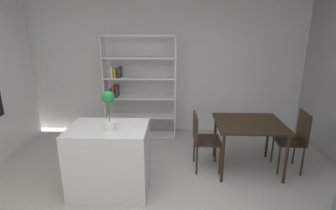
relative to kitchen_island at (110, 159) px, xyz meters
name	(u,v)px	position (x,y,z in m)	size (l,w,h in m)	color
back_partition	(153,66)	(0.40, 2.29, 0.94)	(6.25, 0.06, 2.79)	silver
kitchen_island	(110,159)	(0.00, 0.00, 0.00)	(1.03, 0.73, 0.92)	silver
potted_plant_on_island	(109,107)	(0.06, -0.10, 0.76)	(0.15, 0.15, 0.51)	white
open_bookshelf	(136,91)	(0.07, 1.91, 0.49)	(1.41, 0.31, 2.02)	white
dining_table	(249,128)	(2.00, 0.62, 0.24)	(1.01, 0.91, 0.78)	black
dining_chair_window_side	(296,136)	(2.71, 0.62, 0.11)	(0.43, 0.44, 0.95)	black
dining_chair_island_side	(202,136)	(1.28, 0.62, 0.09)	(0.43, 0.47, 0.90)	black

